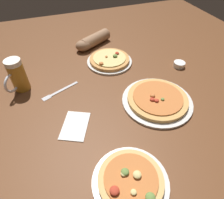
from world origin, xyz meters
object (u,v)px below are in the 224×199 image
object	(u,v)px
pizza_plate_near	(131,181)
diner_arm	(92,41)
pizza_plate_far	(109,60)
beer_mug_dark	(17,76)
napkin_folded	(75,125)
ramekin_sauce	(179,64)
fork_left	(60,91)
pizza_plate_side	(157,100)

from	to	relation	value
pizza_plate_near	diner_arm	size ratio (longest dim) A/B	1.00
pizza_plate_far	beer_mug_dark	world-z (taller)	beer_mug_dark
pizza_plate_near	napkin_folded	bearing A→B (deg)	112.33
beer_mug_dark	ramekin_sauce	world-z (taller)	beer_mug_dark
fork_left	beer_mug_dark	bearing A→B (deg)	154.03
napkin_folded	pizza_plate_side	bearing A→B (deg)	1.37
napkin_folded	fork_left	size ratio (longest dim) A/B	0.79
pizza_plate_far	napkin_folded	size ratio (longest dim) A/B	1.75
pizza_plate_near	pizza_plate_far	distance (m)	0.73
napkin_folded	fork_left	bearing A→B (deg)	96.31
pizza_plate_near	pizza_plate_side	world-z (taller)	pizza_plate_near
beer_mug_dark	fork_left	distance (m)	0.21
pizza_plate_near	beer_mug_dark	world-z (taller)	beer_mug_dark
pizza_plate_side	fork_left	distance (m)	0.49
pizza_plate_far	diner_arm	bearing A→B (deg)	101.73
beer_mug_dark	napkin_folded	world-z (taller)	beer_mug_dark
pizza_plate_far	napkin_folded	bearing A→B (deg)	-126.25
fork_left	pizza_plate_side	bearing A→B (deg)	-28.88
beer_mug_dark	fork_left	world-z (taller)	beer_mug_dark
beer_mug_dark	ramekin_sauce	size ratio (longest dim) A/B	2.59
pizza_plate_side	napkin_folded	bearing A→B (deg)	-178.63
pizza_plate_side	diner_arm	distance (m)	0.64
diner_arm	beer_mug_dark	bearing A→B (deg)	-146.74
ramekin_sauce	napkin_folded	bearing A→B (deg)	-161.23
beer_mug_dark	pizza_plate_far	bearing A→B (deg)	8.57
beer_mug_dark	napkin_folded	size ratio (longest dim) A/B	1.09
beer_mug_dark	ramekin_sauce	xyz separation A→B (m)	(0.88, -0.11, -0.07)
pizza_plate_far	beer_mug_dark	size ratio (longest dim) A/B	1.60
pizza_plate_side	ramekin_sauce	world-z (taller)	pizza_plate_side
pizza_plate_side	fork_left	xyz separation A→B (m)	(-0.43, 0.24, -0.01)
pizza_plate_near	fork_left	distance (m)	0.57
pizza_plate_side	napkin_folded	xyz separation A→B (m)	(-0.40, -0.01, -0.01)
beer_mug_dark	ramekin_sauce	distance (m)	0.88
pizza_plate_near	pizza_plate_far	size ratio (longest dim) A/B	0.97
pizza_plate_far	diner_arm	distance (m)	0.23
fork_left	pizza_plate_far	bearing A→B (deg)	26.45
beer_mug_dark	pizza_plate_side	bearing A→B (deg)	-28.05
pizza_plate_far	pizza_plate_side	world-z (taller)	pizza_plate_far
pizza_plate_side	ramekin_sauce	distance (m)	0.35
fork_left	diner_arm	bearing A→B (deg)	54.09
beer_mug_dark	diner_arm	xyz separation A→B (m)	(0.46, 0.30, -0.05)
pizza_plate_near	fork_left	xyz separation A→B (m)	(-0.15, 0.55, -0.01)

